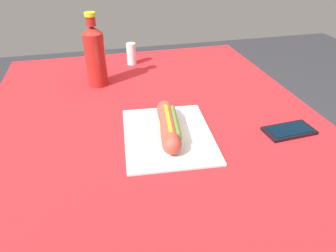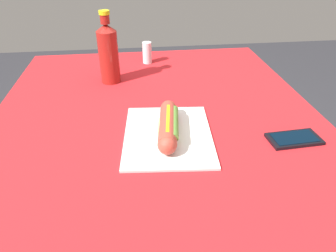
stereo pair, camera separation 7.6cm
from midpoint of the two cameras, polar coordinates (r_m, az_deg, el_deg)
dining_table at (r=0.88m, az=-4.24°, el=-7.40°), size 1.26×0.93×0.75m
paper_wrapper at (r=0.78m, az=-2.81°, el=-1.77°), size 0.30×0.24×0.01m
hot_dog at (r=0.76m, az=-2.79°, el=0.00°), size 0.21×0.08×0.05m
cell_phone at (r=0.84m, az=19.39°, el=-0.89°), size 0.07×0.13×0.01m
soda_bottle at (r=1.05m, az=-15.59°, el=12.65°), size 0.07×0.07×0.24m
salt_shaker at (r=1.23m, az=-8.82°, el=13.18°), size 0.04×0.04×0.08m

